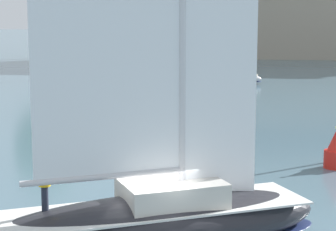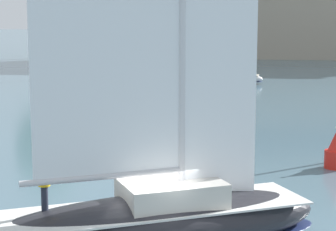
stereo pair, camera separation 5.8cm
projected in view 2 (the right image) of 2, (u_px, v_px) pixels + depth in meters
sailboat_main at (155, 217)px, 19.50m from camera, size 10.91×7.66×14.76m
sailboat_moored_far_slip at (231, 77)px, 63.79m from camera, size 6.32×2.10×8.59m
sailboat_moored_outer_mooring at (123, 70)px, 71.52m from camera, size 5.09×6.12×8.64m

